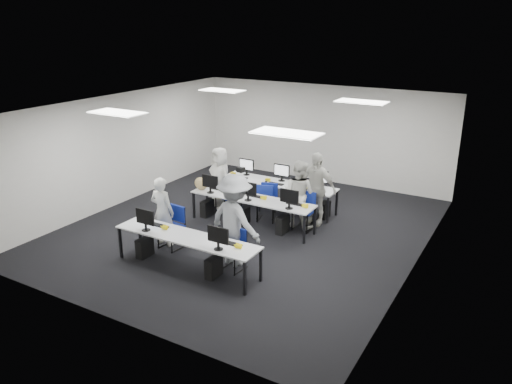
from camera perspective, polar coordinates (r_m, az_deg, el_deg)
The scene contains 23 objects.
room at distance 11.73m, azimuth -0.98°, elevation 2.55°, with size 9.00×9.02×3.00m.
ceiling_panels at distance 11.40m, azimuth -1.03°, elevation 9.72°, with size 5.20×4.60×0.02m.
desk_front at distance 10.17m, azimuth -7.96°, elevation -5.28°, with size 3.20×0.70×0.73m.
desk_mid at distance 12.16m, azimuth -0.48°, elevation -0.92°, with size 3.20×0.70×0.73m.
desk_back at distance 13.31m, azimuth 2.58°, elevation 0.88°, with size 3.20×0.70×0.73m.
equipment_front at distance 10.40m, azimuth -8.78°, elevation -6.70°, with size 2.51×0.41×1.19m.
equipment_mid at distance 12.35m, azimuth -1.28°, elevation -2.20°, with size 2.91×0.41×1.19m.
equipment_back at distance 13.35m, azimuth 3.32°, elevation -0.55°, with size 2.91×0.41×1.19m.
chair_0 at distance 11.34m, azimuth -9.53°, elevation -4.84°, with size 0.51×0.54×0.94m.
chair_1 at distance 10.26m, azimuth -2.57°, elevation -7.42°, with size 0.45×0.49×0.85m.
chair_2 at distance 13.16m, azimuth -3.27°, elevation -1.16°, with size 0.60×0.62×0.92m.
chair_3 at distance 12.68m, azimuth 1.32°, elevation -1.93°, with size 0.56×0.59×0.92m.
chair_4 at distance 12.18m, azimuth 5.51°, elevation -2.96°, with size 0.46×0.50×0.91m.
chair_5 at distance 13.62m, azimuth -3.02°, elevation -0.43°, with size 0.56×0.59×0.93m.
chair_6 at distance 12.89m, azimuth 1.14°, elevation -1.60°, with size 0.58×0.60×0.91m.
chair_7 at distance 12.48m, azimuth 5.83°, elevation -2.54°, with size 0.49×0.52×0.82m.
handbag at distance 12.78m, azimuth -6.29°, elevation 0.97°, with size 0.39×0.25×0.32m, color #91734B.
student_0 at distance 11.30m, azimuth -10.65°, elevation -2.21°, with size 0.58×0.38×1.60m, color silver.
student_1 at distance 12.14m, azimuth 4.92°, elevation -0.22°, with size 0.82×0.64×1.68m, color silver.
student_2 at distance 13.41m, azimuth -4.13°, elevation 1.64°, with size 0.81×0.53×1.66m, color silver.
student_3 at distance 12.33m, azimuth 6.80°, elevation 0.40°, with size 1.07×0.45×1.83m, color silver.
photographer at distance 10.19m, azimuth -2.44°, elevation -3.25°, with size 1.26×0.72×1.94m, color gray.
dslr_camera at distance 9.97m, azimuth -1.81°, elevation 2.56°, with size 0.14×0.18×0.10m, color black.
Camera 1 is at (5.80, -9.63, 4.86)m, focal length 35.00 mm.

